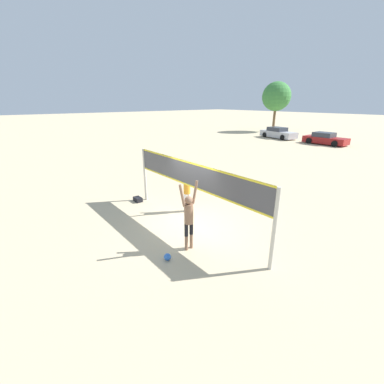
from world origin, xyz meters
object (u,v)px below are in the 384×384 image
at_px(parked_car_near, 278,133).
at_px(tree_left_cluster, 276,97).
at_px(player_spiker, 189,215).
at_px(volleyball, 167,257).
at_px(volleyball_net, 192,181).
at_px(player_blocker, 187,188).
at_px(parked_car_far, 325,139).
at_px(gear_bag, 138,199).

height_order(parked_car_near, tree_left_cluster, tree_left_cluster).
bearing_deg(player_spiker, volleyball, -174.32).
relative_size(volleyball_net, player_blocker, 3.59).
distance_m(volleyball_net, parked_car_far, 24.23).
relative_size(player_spiker, parked_car_far, 0.51).
xyz_separation_m(volleyball, gear_bag, (-4.85, 1.57, -0.01)).
height_order(parked_car_far, tree_left_cluster, tree_left_cluster).
bearing_deg(player_spiker, tree_left_cluster, 30.25).
height_order(volleyball, gear_bag, volleyball).
xyz_separation_m(player_spiker, volleyball, (0.09, -0.89, -1.08)).
xyz_separation_m(player_blocker, parked_car_far, (-4.75, 22.79, -0.46)).
height_order(gear_bag, parked_car_near, parked_car_near).
relative_size(parked_car_near, tree_left_cluster, 0.69).
distance_m(gear_bag, parked_car_far, 24.03).
distance_m(player_blocker, parked_car_near, 25.50).
bearing_deg(player_blocker, volleyball_net, 60.09).
distance_m(parked_car_near, tree_left_cluster, 8.97).
bearing_deg(player_spiker, player_blocker, 53.15).
distance_m(volleyball, parked_car_near, 29.02).
bearing_deg(player_blocker, parked_car_far, -168.22).
bearing_deg(parked_car_near, player_blocker, -55.32).
xyz_separation_m(gear_bag, parked_car_far, (-2.39, 23.91, 0.48)).
bearing_deg(gear_bag, volleyball_net, 7.13).
bearing_deg(player_spiker, parked_car_near, 27.96).
xyz_separation_m(parked_car_near, parked_car_far, (6.06, -0.30, -0.04)).
bearing_deg(parked_car_near, gear_bag, -61.17).
xyz_separation_m(gear_bag, parked_car_near, (-8.45, 24.21, 0.51)).
bearing_deg(player_blocker, parked_car_near, -154.91).
bearing_deg(parked_car_near, tree_left_cluster, 138.16).
bearing_deg(volleyball_net, parked_car_far, 104.16).
relative_size(volleyball_net, parked_car_far, 1.61).
relative_size(player_blocker, parked_car_near, 0.40).
height_order(volleyball_net, player_spiker, volleyball_net).
bearing_deg(parked_car_far, gear_bag, -84.28).
bearing_deg(tree_left_cluster, gear_bag, -66.29).
bearing_deg(tree_left_cluster, volleyball_net, -60.58).
bearing_deg(parked_car_far, volleyball_net, -75.83).
bearing_deg(tree_left_cluster, player_blocker, -61.77).
xyz_separation_m(player_spiker, player_blocker, (-2.40, 1.80, -0.15)).
distance_m(gear_bag, parked_car_near, 25.65).
distance_m(player_spiker, volleyball, 1.40).
xyz_separation_m(volleyball_net, gear_bag, (-3.53, -0.44, -1.66)).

